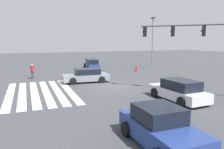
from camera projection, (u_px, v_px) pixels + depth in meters
name	position (u px, v px, depth m)	size (l,w,h in m)	color
ground_plane	(112.00, 86.00, 20.94)	(134.07, 134.07, 0.00)	#3D3F44
crosswalk_markings	(40.00, 92.00, 18.56)	(10.02, 5.35, 0.01)	silver
traffic_signal_mast	(197.00, 40.00, 17.37)	(5.28, 5.28, 5.83)	#47474C
car_0	(92.00, 64.00, 33.62)	(4.64, 2.18, 1.58)	navy
car_1	(179.00, 91.00, 15.91)	(4.86, 2.38, 1.57)	silver
car_2	(160.00, 128.00, 9.08)	(4.29, 2.17, 1.63)	navy
car_4	(86.00, 76.00, 23.09)	(2.42, 4.93, 1.43)	gray
pedestrian	(32.00, 70.00, 24.91)	(0.41, 0.41, 1.76)	#38383D
street_light_pole_b	(153.00, 38.00, 35.60)	(0.80, 0.36, 8.11)	slate
fire_hydrant	(136.00, 69.00, 30.71)	(0.22, 0.22, 0.86)	red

